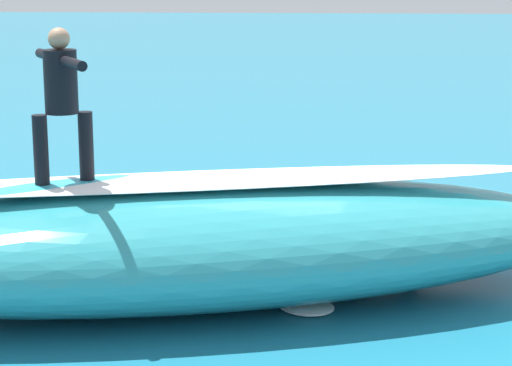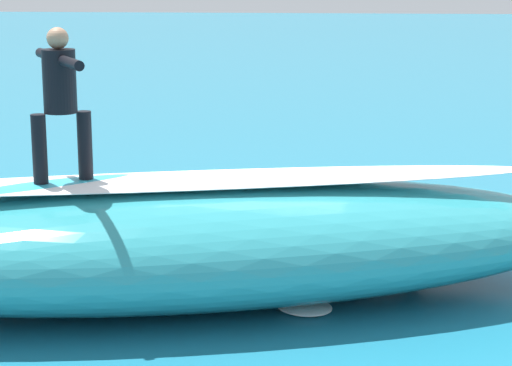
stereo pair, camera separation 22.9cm
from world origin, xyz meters
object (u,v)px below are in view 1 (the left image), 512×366
at_px(surfboard_paddling, 410,246).
at_px(surfer_paddling, 411,232).
at_px(surfer_riding, 61,93).
at_px(surfboard_riding, 65,186).

height_order(surfboard_paddling, surfer_paddling, surfer_paddling).
bearing_deg(surfer_riding, surfer_paddling, -177.57).
bearing_deg(surfboard_paddling, surfer_riding, -50.85).
relative_size(surfer_riding, surfer_paddling, 1.05).
distance_m(surfboard_paddling, surfer_paddling, 0.21).
height_order(surfboard_riding, surfer_riding, surfer_riding).
bearing_deg(surfer_paddling, surfboard_riding, -49.74).
bearing_deg(surfboard_paddling, surfboard_riding, -50.85).
distance_m(surfboard_riding, surfboard_paddling, 5.04).
relative_size(surfer_riding, surfboard_paddling, 0.86).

